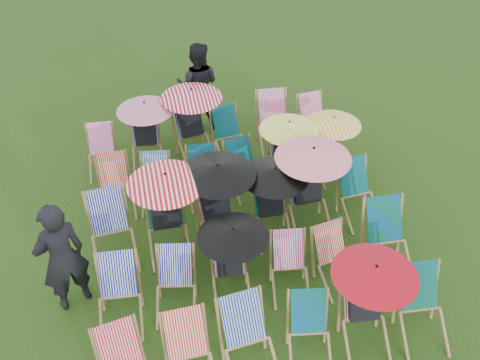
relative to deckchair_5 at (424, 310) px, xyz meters
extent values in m
plane|color=black|center=(-1.98, 2.29, -0.48)|extent=(100.00, 100.00, 0.00)
cube|color=red|center=(-3.97, 0.25, 0.15)|extent=(0.53, 0.43, 0.57)
cube|color=red|center=(-3.15, 0.25, 0.16)|extent=(0.49, 0.37, 0.57)
cube|color=#07279F|center=(-2.41, 0.27, 0.21)|extent=(0.56, 0.44, 0.62)
cube|color=#096834|center=(-1.54, 0.24, 0.12)|extent=(0.50, 0.41, 0.54)
cube|color=red|center=(-0.78, 0.30, 0.16)|extent=(0.51, 0.40, 0.57)
cube|color=black|center=(-0.78, 0.25, 0.16)|extent=(0.44, 0.45, 0.60)
sphere|color=tan|center=(-0.77, 0.35, 0.48)|extent=(0.21, 0.21, 0.21)
cylinder|color=black|center=(-0.73, 0.21, 0.43)|extent=(0.03, 0.03, 0.70)
cone|color=#B40A17|center=(-0.73, 0.21, 0.75)|extent=(1.11, 1.11, 0.17)
cube|color=#0A722F|center=(0.02, 0.26, 0.18)|extent=(0.53, 0.41, 0.59)
cube|color=#0810AF|center=(-3.92, 1.39, 0.17)|extent=(0.52, 0.40, 0.58)
cube|color=#0810AA|center=(-3.12, 1.41, 0.13)|extent=(0.52, 0.42, 0.55)
cube|color=#DF2C97|center=(-2.34, 1.45, 0.10)|extent=(0.46, 0.36, 0.52)
cube|color=black|center=(-2.34, 1.41, 0.10)|extent=(0.39, 0.40, 0.54)
sphere|color=tan|center=(-2.34, 1.50, 0.38)|extent=(0.19, 0.19, 0.19)
cylinder|color=black|center=(-2.29, 1.37, 0.34)|extent=(0.03, 0.03, 0.64)
cone|color=black|center=(-2.29, 1.37, 0.63)|extent=(1.00, 1.00, 0.15)
cube|color=#CC2889|center=(-1.47, 1.36, 0.11)|extent=(0.48, 0.38, 0.53)
cube|color=red|center=(-0.83, 1.36, 0.11)|extent=(0.50, 0.40, 0.53)
cube|color=#0A7034|center=(0.08, 1.50, 0.23)|extent=(0.56, 0.42, 0.64)
cube|color=#061590|center=(-4.00, 2.65, 0.22)|extent=(0.56, 0.43, 0.63)
cube|color=#09682C|center=(-3.13, 2.58, 0.20)|extent=(0.52, 0.38, 0.61)
cube|color=black|center=(-3.13, 2.53, 0.20)|extent=(0.43, 0.45, 0.64)
sphere|color=tan|center=(-3.13, 2.63, 0.54)|extent=(0.22, 0.22, 0.22)
cylinder|color=black|center=(-3.07, 2.48, 0.48)|extent=(0.03, 0.03, 0.75)
cone|color=red|center=(-3.07, 2.48, 0.82)|extent=(1.18, 1.18, 0.18)
cube|color=#EB2F70|center=(-2.35, 2.61, 0.20)|extent=(0.57, 0.46, 0.61)
cube|color=black|center=(-2.34, 2.56, 0.20)|extent=(0.50, 0.51, 0.64)
sphere|color=tan|center=(-2.36, 2.67, 0.53)|extent=(0.22, 0.22, 0.22)
cylinder|color=black|center=(-2.27, 2.53, 0.48)|extent=(0.03, 0.03, 0.75)
cone|color=black|center=(-2.27, 2.53, 0.82)|extent=(1.17, 1.17, 0.18)
cube|color=#0A7335|center=(-1.45, 2.50, 0.14)|extent=(0.47, 0.35, 0.55)
cube|color=black|center=(-1.46, 2.45, 0.14)|extent=(0.40, 0.41, 0.58)
sphere|color=tan|center=(-1.45, 2.55, 0.44)|extent=(0.20, 0.20, 0.20)
cylinder|color=black|center=(-1.40, 2.41, 0.39)|extent=(0.03, 0.03, 0.68)
cone|color=black|center=(-1.40, 2.41, 0.70)|extent=(1.06, 1.06, 0.16)
cube|color=#081FA7|center=(-0.82, 2.64, 0.22)|extent=(0.54, 0.40, 0.63)
cube|color=black|center=(-0.81, 2.59, 0.22)|extent=(0.45, 0.47, 0.66)
sphere|color=tan|center=(-0.82, 2.70, 0.57)|extent=(0.23, 0.23, 0.23)
cylinder|color=black|center=(-0.75, 2.54, 0.51)|extent=(0.03, 0.03, 0.77)
cone|color=pink|center=(-0.75, 2.54, 0.87)|extent=(1.22, 1.22, 0.19)
cube|color=#0B7736|center=(0.06, 2.64, 0.17)|extent=(0.52, 0.40, 0.58)
cube|color=red|center=(-3.88, 3.74, 0.14)|extent=(0.48, 0.36, 0.56)
cube|color=#072A9D|center=(-3.16, 3.68, 0.11)|extent=(0.49, 0.39, 0.53)
cube|color=#096428|center=(-2.35, 3.65, 0.13)|extent=(0.48, 0.37, 0.55)
cube|color=#0B7639|center=(-1.66, 3.72, 0.12)|extent=(0.51, 0.42, 0.54)
cube|color=#1508AE|center=(-0.85, 3.71, 0.12)|extent=(0.48, 0.37, 0.54)
cube|color=black|center=(-0.85, 3.66, 0.12)|extent=(0.41, 0.42, 0.56)
sphere|color=tan|center=(-0.84, 3.76, 0.41)|extent=(0.20, 0.20, 0.20)
cylinder|color=black|center=(-0.80, 3.62, 0.37)|extent=(0.03, 0.03, 0.66)
cone|color=#FFFC0D|center=(-0.80, 3.62, 0.67)|extent=(1.04, 1.04, 0.16)
cube|color=#0F068D|center=(-0.02, 3.74, 0.09)|extent=(0.46, 0.35, 0.51)
cube|color=black|center=(-0.01, 3.70, 0.09)|extent=(0.39, 0.40, 0.54)
sphere|color=tan|center=(-0.02, 3.79, 0.37)|extent=(0.19, 0.19, 0.19)
cylinder|color=black|center=(0.04, 3.67, 0.33)|extent=(0.03, 0.03, 0.63)
cone|color=#F3AE0C|center=(0.04, 3.67, 0.61)|extent=(0.99, 0.99, 0.15)
cube|color=#F5319E|center=(-4.06, 4.82, 0.10)|extent=(0.45, 0.34, 0.52)
cube|color=#071F97|center=(-3.23, 4.88, 0.13)|extent=(0.48, 0.37, 0.54)
cube|color=black|center=(-3.23, 4.83, 0.12)|extent=(0.41, 0.42, 0.57)
sphere|color=tan|center=(-3.22, 4.93, 0.42)|extent=(0.20, 0.20, 0.20)
cylinder|color=black|center=(-3.18, 4.79, 0.38)|extent=(0.03, 0.03, 0.67)
cone|color=#D16B93|center=(-3.18, 4.79, 0.68)|extent=(1.05, 1.05, 0.16)
cube|color=#0709A5|center=(-2.39, 4.94, 0.18)|extent=(0.56, 0.46, 0.59)
cube|color=black|center=(-2.38, 4.89, 0.18)|extent=(0.49, 0.50, 0.62)
sphere|color=tan|center=(-2.40, 5.00, 0.51)|extent=(0.22, 0.22, 0.22)
cylinder|color=black|center=(-2.31, 4.87, 0.46)|extent=(0.03, 0.03, 0.73)
cone|color=#B90927|center=(-2.31, 4.87, 0.79)|extent=(1.14, 1.14, 0.18)
cube|color=#0A6B2C|center=(-1.70, 4.79, 0.14)|extent=(0.51, 0.41, 0.55)
cube|color=#E32D81|center=(-0.71, 4.97, 0.22)|extent=(0.55, 0.42, 0.63)
cube|color=#FF3397|center=(0.07, 4.88, 0.13)|extent=(0.49, 0.38, 0.55)
imported|color=black|center=(-4.61, 1.60, 0.45)|extent=(0.81, 0.70, 1.87)
imported|color=black|center=(-2.05, 5.75, 0.43)|extent=(1.06, 0.93, 1.82)
camera|label=1|loc=(-3.35, -3.66, 5.88)|focal=40.00mm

